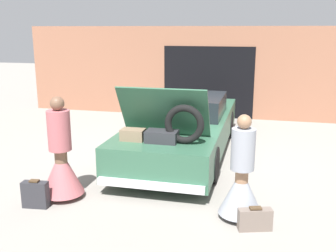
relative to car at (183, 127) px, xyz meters
name	(u,v)px	position (x,y,z in m)	size (l,w,h in m)	color
ground_plane	(183,153)	(0.00, 0.00, -0.59)	(40.00, 40.00, 0.00)	gray
garage_wall_back	(209,73)	(0.00, 3.86, 0.80)	(12.00, 0.14, 2.80)	#9E664C
car	(183,127)	(0.00, 0.00, 0.00)	(1.92, 5.32, 1.76)	#336047
person_left	(61,163)	(-1.45, -2.83, 0.01)	(0.70, 0.70, 1.70)	brown
person_right	(241,183)	(1.45, -2.87, -0.03)	(0.65, 0.65, 1.57)	#997051
suitcase_beside_left_person	(35,194)	(-1.68, -3.28, -0.37)	(0.42, 0.20, 0.45)	#2D2D33
suitcase_beside_right_person	(255,219)	(1.67, -3.19, -0.43)	(0.49, 0.28, 0.34)	#75665B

